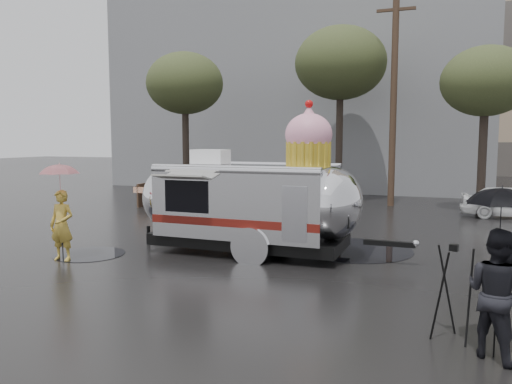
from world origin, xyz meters
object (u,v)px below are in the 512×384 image
at_px(airstream_trailer, 252,199).
at_px(person_right, 497,293).
at_px(person_left, 62,225).
at_px(tripod, 452,285).

bearing_deg(airstream_trailer, person_right, -40.91).
xyz_separation_m(person_left, tripod, (8.62, -1.87, -0.03)).
bearing_deg(person_left, airstream_trailer, 27.07).
distance_m(person_right, tripod, 0.68).
distance_m(airstream_trailer, person_right, 7.01).
height_order(airstream_trailer, tripod, airstream_trailer).
bearing_deg(tripod, person_right, -23.32).
distance_m(airstream_trailer, person_left, 4.62).
distance_m(airstream_trailer, tripod, 6.34).
relative_size(person_right, tripod, 1.23).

